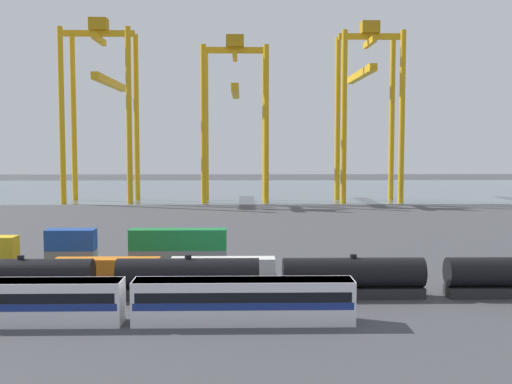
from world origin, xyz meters
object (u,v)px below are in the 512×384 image
object	(u,v)px
freight_tank_row	(188,278)
gantry_crane_central	(235,103)
passenger_train	(11,300)
gantry_crane_east	(367,94)
gantry_crane_west	(103,94)

from	to	relation	value
freight_tank_row	gantry_crane_central	world-z (taller)	gantry_crane_central
passenger_train	freight_tank_row	world-z (taller)	freight_tank_row
passenger_train	gantry_crane_east	bearing A→B (deg)	65.67
passenger_train	freight_tank_row	size ratio (longest dim) A/B	0.73
gantry_crane_central	gantry_crane_east	xyz separation A→B (m)	(36.61, 0.64, 2.78)
passenger_train	gantry_crane_central	world-z (taller)	gantry_crane_central
passenger_train	freight_tank_row	xyz separation A→B (m)	(14.70, 9.16, -0.00)
passenger_train	freight_tank_row	bearing A→B (deg)	31.93
gantry_crane_west	passenger_train	bearing A→B (deg)	-81.41
freight_tank_row	gantry_crane_east	bearing A→B (deg)	70.31
gantry_crane_west	gantry_crane_central	world-z (taller)	gantry_crane_west
freight_tank_row	gantry_crane_east	world-z (taller)	gantry_crane_east
freight_tank_row	gantry_crane_central	distance (m)	114.32
gantry_crane_west	gantry_crane_central	size ratio (longest dim) A/B	1.10
gantry_crane_west	gantry_crane_central	distance (m)	36.72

